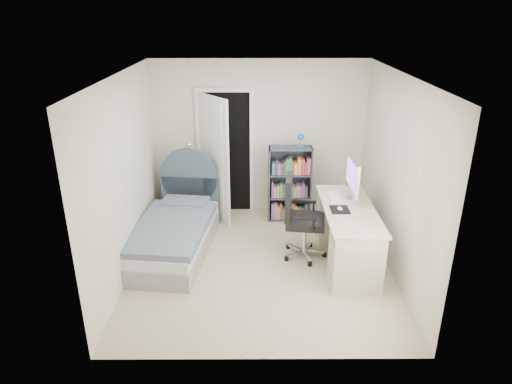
{
  "coord_description": "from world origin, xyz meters",
  "views": [
    {
      "loc": [
        -0.08,
        -5.34,
        3.24
      ],
      "look_at": [
        -0.06,
        0.13,
        1.0
      ],
      "focal_mm": 32.0,
      "sensor_mm": 36.0,
      "label": 1
    }
  ],
  "objects_px": {
    "nightstand": "(181,193)",
    "floor_lamp": "(190,190)",
    "bed": "(175,231)",
    "bookcase": "(290,186)",
    "desk": "(347,233)",
    "office_chair": "(299,213)"
  },
  "relations": [
    {
      "from": "bed",
      "to": "office_chair",
      "type": "xyz_separation_m",
      "value": [
        1.71,
        -0.18,
        0.36
      ]
    },
    {
      "from": "desk",
      "to": "office_chair",
      "type": "relative_size",
      "value": 1.42
    },
    {
      "from": "floor_lamp",
      "to": "desk",
      "type": "distance_m",
      "value": 2.59
    },
    {
      "from": "desk",
      "to": "bed",
      "type": "bearing_deg",
      "value": 171.44
    },
    {
      "from": "bookcase",
      "to": "floor_lamp",
      "type": "bearing_deg",
      "value": -176.52
    },
    {
      "from": "nightstand",
      "to": "floor_lamp",
      "type": "distance_m",
      "value": 0.37
    },
    {
      "from": "desk",
      "to": "floor_lamp",
      "type": "bearing_deg",
      "value": 150.62
    },
    {
      "from": "bed",
      "to": "bookcase",
      "type": "distance_m",
      "value": 1.99
    },
    {
      "from": "bookcase",
      "to": "desk",
      "type": "xyz_separation_m",
      "value": [
        0.67,
        -1.37,
        -0.12
      ]
    },
    {
      "from": "nightstand",
      "to": "bookcase",
      "type": "relative_size",
      "value": 0.39
    },
    {
      "from": "bed",
      "to": "desk",
      "type": "relative_size",
      "value": 1.27
    },
    {
      "from": "bed",
      "to": "floor_lamp",
      "type": "xyz_separation_m",
      "value": [
        0.1,
        0.92,
        0.26
      ]
    },
    {
      "from": "bookcase",
      "to": "desk",
      "type": "distance_m",
      "value": 1.53
    },
    {
      "from": "nightstand",
      "to": "bed",
      "type": "bearing_deg",
      "value": -85.89
    },
    {
      "from": "bed",
      "to": "floor_lamp",
      "type": "distance_m",
      "value": 0.96
    },
    {
      "from": "nightstand",
      "to": "floor_lamp",
      "type": "relative_size",
      "value": 0.42
    },
    {
      "from": "floor_lamp",
      "to": "bookcase",
      "type": "relative_size",
      "value": 0.93
    },
    {
      "from": "bookcase",
      "to": "bed",
      "type": "bearing_deg",
      "value": -148.98
    },
    {
      "from": "nightstand",
      "to": "office_chair",
      "type": "relative_size",
      "value": 0.49
    },
    {
      "from": "floor_lamp",
      "to": "bookcase",
      "type": "distance_m",
      "value": 1.59
    },
    {
      "from": "floor_lamp",
      "to": "office_chair",
      "type": "relative_size",
      "value": 1.14
    },
    {
      "from": "bed",
      "to": "bookcase",
      "type": "bearing_deg",
      "value": 31.02
    }
  ]
}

